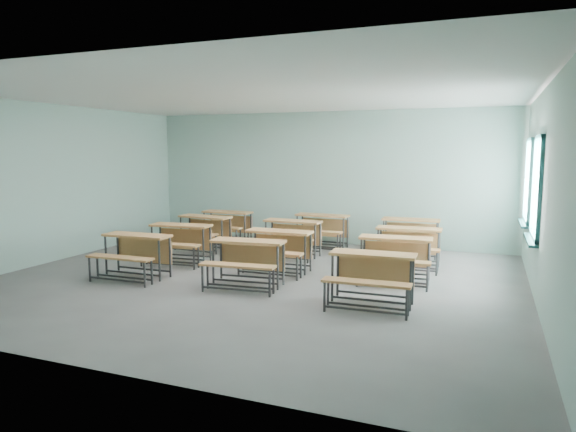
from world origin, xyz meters
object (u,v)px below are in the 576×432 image
(desk_unit_r2c1, at_px, (291,233))
(desk_unit_r2c0, at_px, (202,227))
(desk_unit_r3c2, at_px, (410,231))
(desk_unit_r3c1, at_px, (321,226))
(desk_unit_r0c2, at_px, (371,271))
(desk_unit_r1c1, at_px, (277,245))
(desk_unit_r0c1, at_px, (246,256))
(desk_unit_r2c2, at_px, (408,241))
(desk_unit_r1c0, at_px, (179,238))
(desk_unit_r0c0, at_px, (134,249))
(desk_unit_r3c0, at_px, (225,222))
(desk_unit_r1c2, at_px, (395,253))

(desk_unit_r2c1, bearing_deg, desk_unit_r2c0, -177.37)
(desk_unit_r3c2, bearing_deg, desk_unit_r3c1, 177.83)
(desk_unit_r0c2, bearing_deg, desk_unit_r1c1, 143.19)
(desk_unit_r0c1, relative_size, desk_unit_r2c2, 1.03)
(desk_unit_r1c0, bearing_deg, desk_unit_r0c1, -34.87)
(desk_unit_r1c1, bearing_deg, desk_unit_r0c0, -149.55)
(desk_unit_r3c0, bearing_deg, desk_unit_r3c2, 4.52)
(desk_unit_r1c2, distance_m, desk_unit_r3c0, 5.08)
(desk_unit_r1c0, height_order, desk_unit_r2c0, same)
(desk_unit_r2c0, bearing_deg, desk_unit_r1c0, -74.03)
(desk_unit_r0c0, bearing_deg, desk_unit_r2c1, 53.90)
(desk_unit_r0c2, height_order, desk_unit_r2c1, same)
(desk_unit_r0c1, xyz_separation_m, desk_unit_r3c2, (2.14, 3.76, 0.00))
(desk_unit_r0c2, bearing_deg, desk_unit_r2c1, 127.48)
(desk_unit_r3c1, bearing_deg, desk_unit_r1c2, -48.14)
(desk_unit_r1c1, distance_m, desk_unit_r1c2, 2.17)
(desk_unit_r0c0, height_order, desk_unit_r2c0, same)
(desk_unit_r1c0, xyz_separation_m, desk_unit_r3c1, (2.17, 2.60, 0.00))
(desk_unit_r2c1, relative_size, desk_unit_r3c2, 0.99)
(desk_unit_r0c1, bearing_deg, desk_unit_r3c2, 54.63)
(desk_unit_r1c2, bearing_deg, desk_unit_r3c2, 88.05)
(desk_unit_r0c1, relative_size, desk_unit_r1c1, 1.05)
(desk_unit_r0c1, distance_m, desk_unit_r0c2, 2.19)
(desk_unit_r2c0, distance_m, desk_unit_r3c0, 0.99)
(desk_unit_r2c0, distance_m, desk_unit_r2c1, 2.15)
(desk_unit_r2c1, xyz_separation_m, desk_unit_r3c0, (-2.09, 0.94, 0.00))
(desk_unit_r0c1, bearing_deg, desk_unit_r1c1, 80.37)
(desk_unit_r0c0, xyz_separation_m, desk_unit_r1c1, (2.20, 1.35, 0.00))
(desk_unit_r0c0, bearing_deg, desk_unit_r1c0, 87.10)
(desk_unit_r2c2, height_order, desk_unit_r3c1, same)
(desk_unit_r3c2, bearing_deg, desk_unit_r2c1, -155.11)
(desk_unit_r0c0, distance_m, desk_unit_r1c0, 1.35)
(desk_unit_r0c1, height_order, desk_unit_r3c2, same)
(desk_unit_r0c1, relative_size, desk_unit_r1c0, 1.00)
(desk_unit_r0c1, height_order, desk_unit_r3c1, same)
(desk_unit_r0c2, height_order, desk_unit_r3c2, same)
(desk_unit_r0c0, relative_size, desk_unit_r3c1, 1.00)
(desk_unit_r2c1, bearing_deg, desk_unit_r0c2, -49.09)
(desk_unit_r1c0, xyz_separation_m, desk_unit_r3c2, (4.22, 2.60, 0.00))
(desk_unit_r2c2, relative_size, desk_unit_r3c0, 1.01)
(desk_unit_r0c2, bearing_deg, desk_unit_r0c0, 176.54)
(desk_unit_r1c2, bearing_deg, desk_unit_r2c0, 159.85)
(desk_unit_r1c1, relative_size, desk_unit_r3c2, 0.99)
(desk_unit_r0c2, distance_m, desk_unit_r3c2, 4.06)
(desk_unit_r0c2, bearing_deg, desk_unit_r1c0, 159.02)
(desk_unit_r3c0, xyz_separation_m, desk_unit_r3c1, (2.38, 0.25, 0.00))
(desk_unit_r1c1, xyz_separation_m, desk_unit_r3c0, (-2.37, 2.35, 0.00))
(desk_unit_r0c0, height_order, desk_unit_r1c2, same)
(desk_unit_r0c2, distance_m, desk_unit_r3c1, 4.56)
(desk_unit_r0c0, distance_m, desk_unit_r2c2, 5.13)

